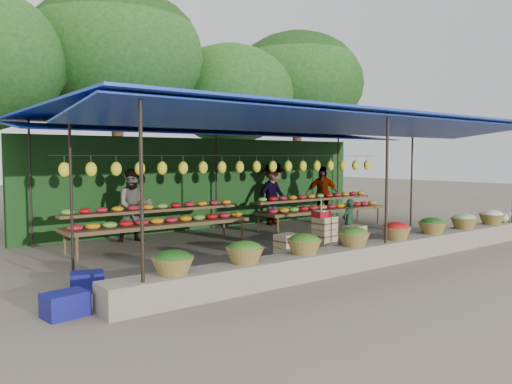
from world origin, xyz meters
TOP-DOWN VIEW (x-y plane):
  - ground at (0.00, 0.00)m, footprint 60.00×60.00m
  - stone_curb at (0.00, -2.75)m, footprint 10.60×0.55m
  - stall_canopy at (0.00, 0.07)m, footprint 10.80×6.60m
  - produce_baskets at (-0.10, -2.75)m, footprint 8.98×0.58m
  - netting_backdrop at (0.00, 3.15)m, footprint 10.60×0.06m
  - tree_row at (0.50, 6.09)m, footprint 16.51×5.50m
  - fruit_table_left at (-2.49, 1.35)m, footprint 4.21×0.95m
  - fruit_table_right at (2.51, 1.35)m, footprint 4.21×0.95m
  - crate_counter at (-0.23, -1.52)m, footprint 2.39×0.39m
  - weighing_scale at (-0.31, -1.52)m, footprint 0.33×0.33m
  - vendor_seated at (1.05, -1.03)m, footprint 0.40×0.29m
  - customer_left at (-2.71, 2.20)m, footprint 0.96×0.83m
  - customer_mid at (1.74, 2.54)m, footprint 1.27×0.87m
  - customer_right at (3.19, 1.99)m, footprint 0.96×1.03m
  - blue_crate_front at (-5.64, -2.44)m, footprint 0.57×0.45m
  - blue_crate_back at (-5.02, -1.41)m, footprint 0.55×0.46m

SIDE VIEW (x-z plane):
  - ground at x=0.00m, z-range 0.00..0.00m
  - blue_crate_back at x=-5.02m, z-range 0.00..0.28m
  - blue_crate_front at x=-5.64m, z-range 0.00..0.31m
  - stone_curb at x=0.00m, z-range 0.00..0.40m
  - crate_counter at x=-0.23m, z-range -0.07..0.70m
  - vendor_seated at x=1.05m, z-range 0.00..1.03m
  - produce_baskets at x=-0.10m, z-range 0.40..0.73m
  - fruit_table_left at x=-2.49m, z-range 0.14..1.07m
  - fruit_table_right at x=2.51m, z-range 0.14..1.07m
  - weighing_scale at x=-0.31m, z-range 0.68..1.03m
  - customer_right at x=3.19m, z-range 0.00..1.71m
  - customer_left at x=-2.71m, z-range 0.00..1.71m
  - customer_mid at x=1.74m, z-range 0.00..1.81m
  - netting_backdrop at x=0.00m, z-range 0.00..2.50m
  - stall_canopy at x=0.00m, z-range 1.27..4.09m
  - tree_row at x=0.50m, z-range 1.14..8.26m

